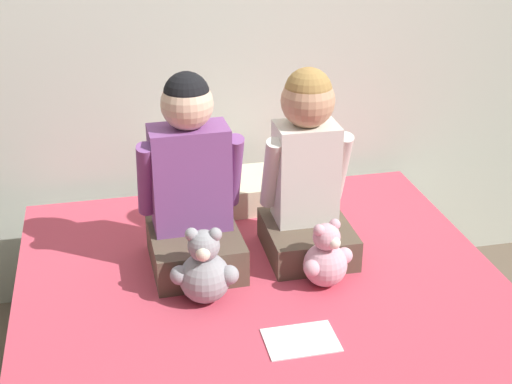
{
  "coord_description": "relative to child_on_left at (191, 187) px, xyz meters",
  "views": [
    {
      "loc": [
        -0.45,
        -1.72,
        1.79
      ],
      "look_at": [
        0.0,
        0.31,
        0.79
      ],
      "focal_mm": 50.0,
      "sensor_mm": 36.0,
      "label": 1
    }
  ],
  "objects": [
    {
      "name": "sign_card",
      "position": [
        0.24,
        -0.51,
        -0.28
      ],
      "size": [
        0.21,
        0.15,
        0.0
      ],
      "color": "white",
      "rests_on": "bed"
    },
    {
      "name": "child_on_left",
      "position": [
        0.0,
        0.0,
        0.0
      ],
      "size": [
        0.35,
        0.35,
        0.66
      ],
      "rotation": [
        0.0,
        0.0,
        0.03
      ],
      "color": "brown",
      "rests_on": "bed"
    },
    {
      "name": "wall_behind_bed",
      "position": [
        0.2,
        0.7,
        0.46
      ],
      "size": [
        8.0,
        0.06,
        2.5
      ],
      "color": "beige",
      "rests_on": "ground_plane"
    },
    {
      "name": "pillow_at_headboard",
      "position": [
        0.2,
        0.4,
        -0.22
      ],
      "size": [
        0.47,
        0.28,
        0.11
      ],
      "color": "beige",
      "rests_on": "bed"
    },
    {
      "name": "child_on_right",
      "position": [
        0.39,
        0.0,
        0.01
      ],
      "size": [
        0.3,
        0.33,
        0.65
      ],
      "rotation": [
        0.0,
        0.0,
        -0.01
      ],
      "color": "brown",
      "rests_on": "bed"
    },
    {
      "name": "teddy_bear_held_by_right_child",
      "position": [
        0.39,
        -0.24,
        -0.18
      ],
      "size": [
        0.18,
        0.14,
        0.23
      ],
      "rotation": [
        0.0,
        0.0,
        0.39
      ],
      "color": "#DBA3B2",
      "rests_on": "bed"
    },
    {
      "name": "teddy_bear_held_by_left_child",
      "position": [
        0.0,
        -0.24,
        -0.17
      ],
      "size": [
        0.21,
        0.16,
        0.25
      ],
      "rotation": [
        0.0,
        0.0,
        -0.21
      ],
      "color": "#939399",
      "rests_on": "bed"
    }
  ]
}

